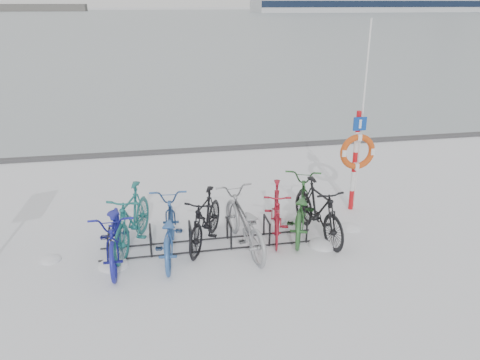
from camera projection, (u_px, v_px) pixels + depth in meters
name	position (u px, v px, depth m)	size (l,w,h in m)	color
ground	(210.00, 245.00, 8.72)	(900.00, 900.00, 0.00)	white
ice_sheet	(147.00, 16.00, 150.92)	(400.00, 298.00, 0.02)	#939FA6
quay_edge	(184.00, 151.00, 14.11)	(400.00, 0.25, 0.10)	#3F3F42
bike_rack	(210.00, 237.00, 8.65)	(4.00, 0.48, 0.46)	black
lifebuoy_station	(357.00, 152.00, 9.74)	(0.76, 0.22, 3.96)	red
bike_0	(115.00, 231.00, 8.11)	(0.71, 2.04, 1.07)	navy
bike_1	(132.00, 217.00, 8.50)	(0.56, 1.97, 1.18)	#1D6463
bike_2	(168.00, 227.00, 8.27)	(0.69, 1.98, 1.04)	#2F5A9E
bike_3	(205.00, 217.00, 8.63)	(0.50, 1.76, 1.06)	black
bike_4	(244.00, 220.00, 8.51)	(0.71, 2.03, 1.07)	gray
bike_5	(277.00, 210.00, 8.95)	(0.50, 1.75, 1.05)	maroon
bike_6	(301.00, 205.00, 9.11)	(0.72, 2.08, 1.09)	#2A5E2B
bike_7	(318.00, 208.00, 8.91)	(0.53, 1.88, 1.13)	black
snow_drifts	(238.00, 244.00, 8.78)	(6.10, 1.64, 0.19)	white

